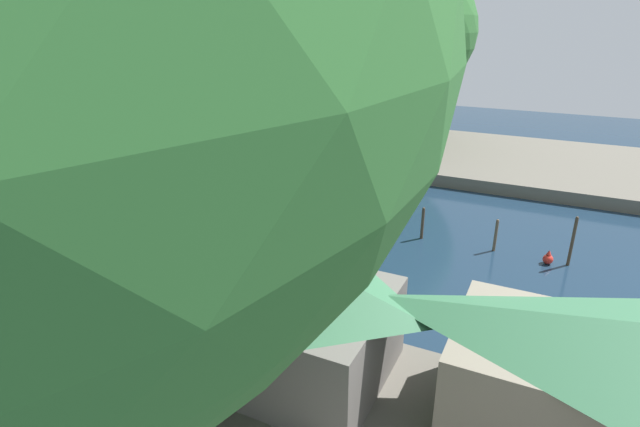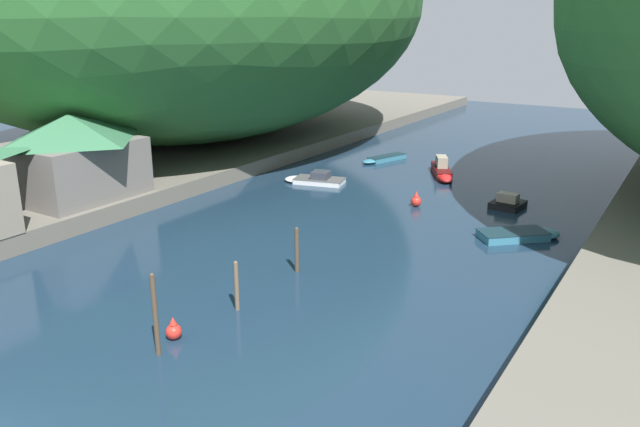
{
  "view_description": "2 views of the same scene",
  "coord_description": "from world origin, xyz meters",
  "px_view_note": "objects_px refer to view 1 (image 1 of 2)",
  "views": [
    {
      "loc": [
        -34.33,
        10.03,
        16.19
      ],
      "look_at": [
        -2.49,
        25.55,
        2.14
      ],
      "focal_mm": 28.0,
      "sensor_mm": 36.0,
      "label": 1
    },
    {
      "loc": [
        19.01,
        -7.87,
        13.41
      ],
      "look_at": [
        -1.65,
        25.25,
        1.09
      ],
      "focal_mm": 35.0,
      "sensor_mm": 36.0,
      "label": 2
    }
  ],
  "objects_px": {
    "boathouse_shed": "(293,311)",
    "boat_red_skiff": "(170,241)",
    "boat_far_right_bank": "(84,215)",
    "person_by_boathouse": "(475,356)",
    "channel_buoy_near": "(548,258)",
    "boat_near_quay": "(263,180)",
    "boat_white_cruiser": "(167,192)",
    "channel_buoy_far": "(262,202)",
    "boat_cabin_cruiser": "(330,182)"
  },
  "relations": [
    {
      "from": "boat_far_right_bank",
      "to": "boat_red_skiff",
      "type": "xyz_separation_m",
      "value": [
        -1.14,
        -10.61,
        0.09
      ]
    },
    {
      "from": "boat_white_cruiser",
      "to": "person_by_boathouse",
      "type": "bearing_deg",
      "value": 35.68
    },
    {
      "from": "boat_near_quay",
      "to": "channel_buoy_far",
      "type": "xyz_separation_m",
      "value": [
        -5.89,
        -3.59,
        0.12
      ]
    },
    {
      "from": "boathouse_shed",
      "to": "channel_buoy_near",
      "type": "bearing_deg",
      "value": -27.4
    },
    {
      "from": "channel_buoy_near",
      "to": "person_by_boathouse",
      "type": "relative_size",
      "value": 0.62
    },
    {
      "from": "boat_near_quay",
      "to": "boathouse_shed",
      "type": "bearing_deg",
      "value": -139.51
    },
    {
      "from": "boat_red_skiff",
      "to": "channel_buoy_near",
      "type": "relative_size",
      "value": 5.19
    },
    {
      "from": "boat_far_right_bank",
      "to": "person_by_boathouse",
      "type": "relative_size",
      "value": 3.24
    },
    {
      "from": "boat_far_right_bank",
      "to": "boat_white_cruiser",
      "type": "xyz_separation_m",
      "value": [
        7.25,
        -2.79,
        0.29
      ]
    },
    {
      "from": "boathouse_shed",
      "to": "boat_near_quay",
      "type": "xyz_separation_m",
      "value": [
        25.7,
        17.87,
        -3.94
      ]
    },
    {
      "from": "person_by_boathouse",
      "to": "channel_buoy_far",
      "type": "bearing_deg",
      "value": -56.55
    },
    {
      "from": "boat_red_skiff",
      "to": "person_by_boathouse",
      "type": "xyz_separation_m",
      "value": [
        -6.54,
        -23.46,
        1.92
      ]
    },
    {
      "from": "boat_cabin_cruiser",
      "to": "channel_buoy_far",
      "type": "bearing_deg",
      "value": -151.17
    },
    {
      "from": "boathouse_shed",
      "to": "boat_red_skiff",
      "type": "height_order",
      "value": "boathouse_shed"
    },
    {
      "from": "boat_far_right_bank",
      "to": "boat_red_skiff",
      "type": "height_order",
      "value": "boat_red_skiff"
    },
    {
      "from": "boathouse_shed",
      "to": "boat_white_cruiser",
      "type": "relative_size",
      "value": 1.46
    },
    {
      "from": "channel_buoy_far",
      "to": "person_by_boathouse",
      "type": "height_order",
      "value": "person_by_boathouse"
    },
    {
      "from": "boat_white_cruiser",
      "to": "boathouse_shed",
      "type": "bearing_deg",
      "value": 24.06
    },
    {
      "from": "boathouse_shed",
      "to": "person_by_boathouse",
      "type": "distance_m",
      "value": 8.29
    },
    {
      "from": "channel_buoy_near",
      "to": "channel_buoy_far",
      "type": "relative_size",
      "value": 0.9
    },
    {
      "from": "boat_white_cruiser",
      "to": "person_by_boathouse",
      "type": "relative_size",
      "value": 3.54
    },
    {
      "from": "boat_near_quay",
      "to": "person_by_boathouse",
      "type": "xyz_separation_m",
      "value": [
        -22.53,
        -25.25,
        1.9
      ]
    },
    {
      "from": "boat_far_right_bank",
      "to": "boat_white_cruiser",
      "type": "height_order",
      "value": "boat_white_cruiser"
    },
    {
      "from": "boat_far_right_bank",
      "to": "person_by_boathouse",
      "type": "bearing_deg",
      "value": 95.42
    },
    {
      "from": "boat_near_quay",
      "to": "boat_white_cruiser",
      "type": "height_order",
      "value": "boat_white_cruiser"
    },
    {
      "from": "boathouse_shed",
      "to": "boat_red_skiff",
      "type": "bearing_deg",
      "value": 58.9
    },
    {
      "from": "boat_cabin_cruiser",
      "to": "boat_white_cruiser",
      "type": "relative_size",
      "value": 0.86
    },
    {
      "from": "boathouse_shed",
      "to": "boat_near_quay",
      "type": "height_order",
      "value": "boathouse_shed"
    },
    {
      "from": "boat_near_quay",
      "to": "boat_white_cruiser",
      "type": "distance_m",
      "value": 9.71
    },
    {
      "from": "boathouse_shed",
      "to": "person_by_boathouse",
      "type": "bearing_deg",
      "value": -66.78
    },
    {
      "from": "boathouse_shed",
      "to": "person_by_boathouse",
      "type": "height_order",
      "value": "boathouse_shed"
    },
    {
      "from": "boat_white_cruiser",
      "to": "channel_buoy_near",
      "type": "bearing_deg",
      "value": 62.62
    },
    {
      "from": "boathouse_shed",
      "to": "boat_cabin_cruiser",
      "type": "relative_size",
      "value": 1.69
    },
    {
      "from": "boathouse_shed",
      "to": "boat_far_right_bank",
      "type": "bearing_deg",
      "value": 67.89
    },
    {
      "from": "boathouse_shed",
      "to": "boat_cabin_cruiser",
      "type": "distance_m",
      "value": 30.83
    },
    {
      "from": "channel_buoy_far",
      "to": "channel_buoy_near",
      "type": "bearing_deg",
      "value": -92.07
    },
    {
      "from": "boat_cabin_cruiser",
      "to": "boat_white_cruiser",
      "type": "height_order",
      "value": "boat_white_cruiser"
    },
    {
      "from": "boat_red_skiff",
      "to": "person_by_boathouse",
      "type": "relative_size",
      "value": 3.24
    },
    {
      "from": "boat_cabin_cruiser",
      "to": "boat_red_skiff",
      "type": "xyz_separation_m",
      "value": [
        -18.67,
        4.72,
        0.06
      ]
    },
    {
      "from": "boat_far_right_bank",
      "to": "channel_buoy_near",
      "type": "height_order",
      "value": "channel_buoy_near"
    },
    {
      "from": "boat_far_right_bank",
      "to": "boat_white_cruiser",
      "type": "distance_m",
      "value": 7.77
    },
    {
      "from": "channel_buoy_near",
      "to": "channel_buoy_far",
      "type": "xyz_separation_m",
      "value": [
        0.87,
        24.09,
        0.04
      ]
    },
    {
      "from": "boat_far_right_bank",
      "to": "person_by_boathouse",
      "type": "distance_m",
      "value": 34.98
    },
    {
      "from": "boat_white_cruiser",
      "to": "person_by_boathouse",
      "type": "distance_m",
      "value": 34.7
    },
    {
      "from": "boathouse_shed",
      "to": "boat_far_right_bank",
      "type": "distance_m",
      "value": 29.09
    },
    {
      "from": "boat_white_cruiser",
      "to": "channel_buoy_far",
      "type": "xyz_separation_m",
      "value": [
        1.72,
        -9.62,
        -0.05
      ]
    },
    {
      "from": "boat_red_skiff",
      "to": "boat_white_cruiser",
      "type": "relative_size",
      "value": 0.92
    },
    {
      "from": "boat_far_right_bank",
      "to": "boat_near_quay",
      "type": "bearing_deg",
      "value": 167.43
    },
    {
      "from": "boathouse_shed",
      "to": "boat_white_cruiser",
      "type": "xyz_separation_m",
      "value": [
        18.09,
        23.9,
        -3.77
      ]
    },
    {
      "from": "boathouse_shed",
      "to": "boat_near_quay",
      "type": "distance_m",
      "value": 31.55
    }
  ]
}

